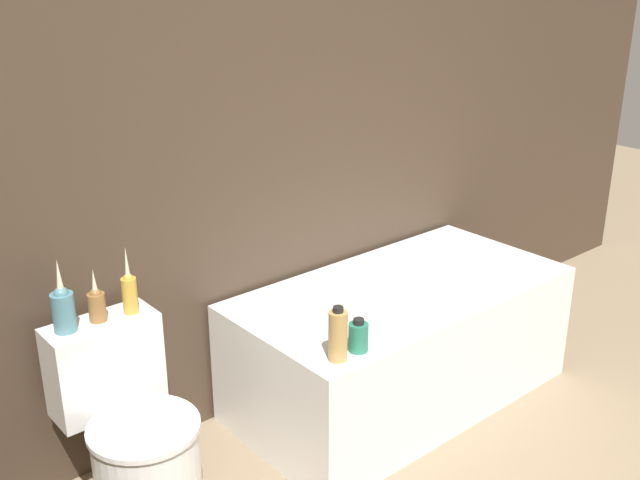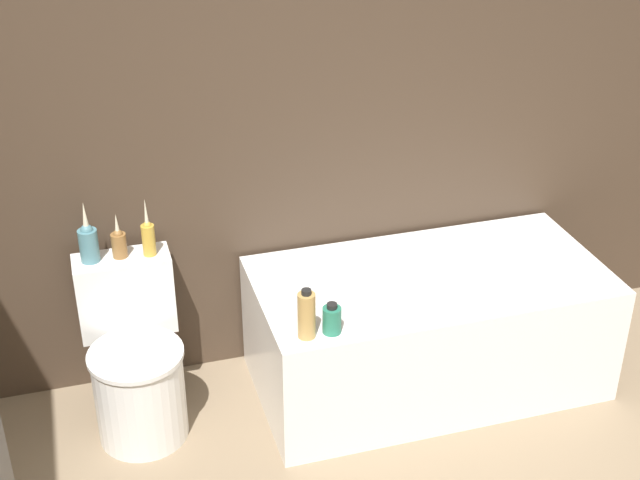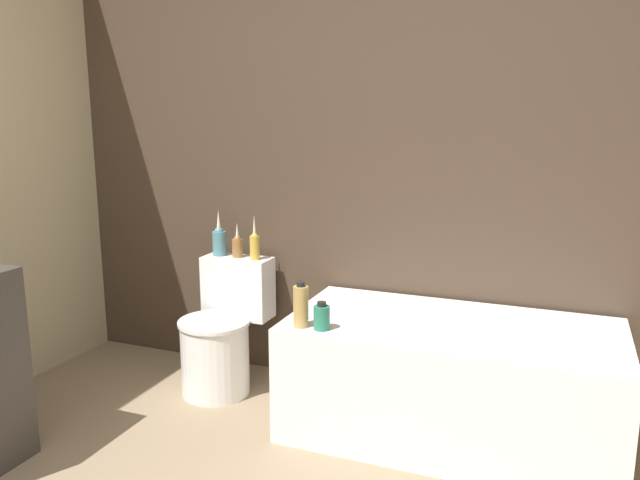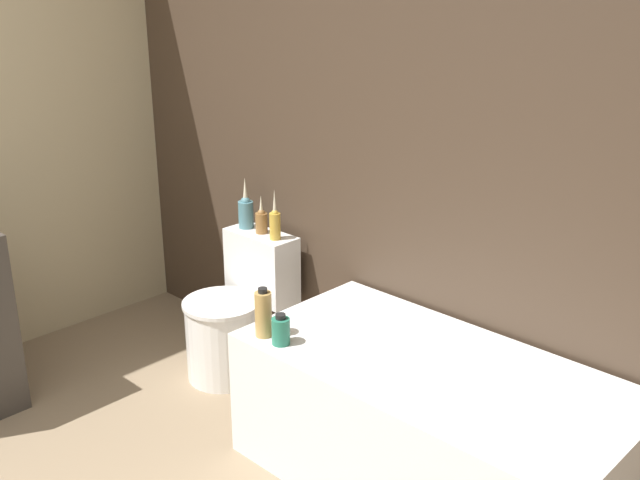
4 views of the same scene
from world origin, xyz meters
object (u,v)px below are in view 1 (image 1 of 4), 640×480
(vase_bronze, at_px, (129,291))
(shampoo_bottle_tall, at_px, (338,335))
(vase_gold, at_px, (63,307))
(shampoo_bottle_short, at_px, (358,336))
(toilet, at_px, (135,441))
(bathtub, at_px, (400,341))
(vase_silver, at_px, (97,303))

(vase_bronze, height_order, shampoo_bottle_tall, vase_bronze)
(vase_gold, height_order, shampoo_bottle_short, vase_gold)
(toilet, bearing_deg, vase_bronze, 56.78)
(bathtub, relative_size, vase_silver, 7.65)
(vase_gold, distance_m, vase_bronze, 0.24)
(vase_silver, distance_m, shampoo_bottle_short, 0.94)
(toilet, relative_size, shampoo_bottle_short, 5.45)
(bathtub, relative_size, vase_gold, 5.69)
(vase_gold, bearing_deg, vase_bronze, -4.03)
(toilet, distance_m, vase_gold, 0.54)
(bathtub, height_order, shampoo_bottle_tall, shampoo_bottle_tall)
(vase_bronze, relative_size, shampoo_bottle_tall, 1.22)
(vase_bronze, bearing_deg, toilet, -123.22)
(toilet, xyz_separation_m, vase_bronze, (0.12, 0.18, 0.48))
(bathtub, xyz_separation_m, vase_bronze, (-1.15, 0.25, 0.51))
(shampoo_bottle_short, bearing_deg, vase_gold, 146.66)
(shampoo_bottle_short, bearing_deg, bathtub, 28.48)
(bathtub, relative_size, shampoo_bottle_short, 11.72)
(vase_bronze, xyz_separation_m, shampoo_bottle_short, (0.62, -0.54, -0.17))
(toilet, distance_m, shampoo_bottle_tall, 0.81)
(bathtub, relative_size, vase_bronze, 5.92)
(vase_gold, xyz_separation_m, shampoo_bottle_short, (0.85, -0.56, -0.18))
(shampoo_bottle_tall, bearing_deg, bathtub, 24.59)
(toilet, bearing_deg, shampoo_bottle_short, -26.32)
(vase_silver, bearing_deg, shampoo_bottle_tall, -41.58)
(bathtub, height_order, shampoo_bottle_short, shampoo_bottle_short)
(vase_bronze, bearing_deg, shampoo_bottle_tall, -46.64)
(shampoo_bottle_tall, height_order, shampoo_bottle_short, shampoo_bottle_tall)
(bathtub, relative_size, toilet, 2.15)
(shampoo_bottle_tall, xyz_separation_m, shampoo_bottle_short, (0.10, 0.00, -0.04))
(vase_silver, height_order, vase_bronze, vase_bronze)
(vase_gold, xyz_separation_m, shampoo_bottle_tall, (0.75, -0.56, -0.14))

